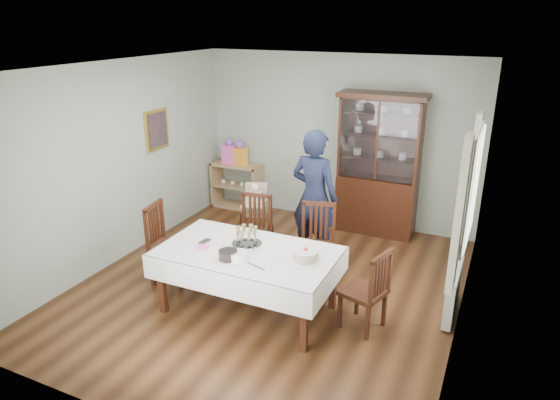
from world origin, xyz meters
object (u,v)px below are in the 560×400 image
Objects in this scene: dining_table at (248,280)px; china_cabinet at (379,163)px; gift_bag_pink at (229,152)px; sideboard at (237,186)px; chair_end_left at (171,258)px; birthday_cake at (306,255)px; chair_far_right at (316,259)px; high_chair at (256,222)px; gift_bag_orange at (240,154)px; champagne_tray at (247,239)px; chair_far_left at (253,247)px; woman at (314,197)px; chair_end_right at (364,305)px.

china_cabinet is at bearing 75.48° from dining_table.
sideboard is at bearing 9.38° from gift_bag_pink.
birthday_cake is (1.92, -0.15, 0.51)m from chair_end_left.
high_chair is at bearing 137.98° from chair_far_right.
birthday_cake reaches higher than dining_table.
gift_bag_pink reaches higher than birthday_cake.
chair_far_right is 2.92m from gift_bag_orange.
gift_bag_pink reaches higher than high_chair.
china_cabinet is at bearing 73.22° from champagne_tray.
birthday_cake is 3.65m from gift_bag_orange.
chair_end_left is at bearing -80.48° from gift_bag_orange.
gift_bag_pink is (-1.81, 2.71, 0.17)m from champagne_tray.
chair_far_left is 3.06× the size of birthday_cake.
chair_far_right is at bearing 123.60° from woman.
chair_end_right is at bearing -77.75° from china_cabinet.
dining_table is 2.23× the size of sideboard.
sideboard is at bearing 166.60° from gift_bag_orange.
woman is (-1.10, 1.30, 0.65)m from chair_end_right.
chair_end_left is (-1.24, 0.21, -0.08)m from dining_table.
chair_far_right reaches higher than chair_far_left.
chair_end_right is 1.82m from woman.
birthday_cake is at bearing -48.93° from sideboard.
woman is (0.66, 0.55, 0.64)m from chair_far_left.
high_chair is (-1.45, -1.28, -0.74)m from china_cabinet.
high_chair is at bearing -30.90° from chair_end_left.
gift_bag_pink reaches higher than chair_end_left.
china_cabinet is at bearing -0.04° from gift_bag_orange.
gift_bag_orange is (-0.97, 1.28, 0.61)m from high_chair.
high_chair is 1.62m from champagne_tray.
chair_end_left is 2.32× the size of gift_bag_pink.
chair_end_left is at bearing 170.51° from dining_table.
birthday_cake is at bearing 4.70° from dining_table.
sideboard is 2.92m from chair_far_right.
sideboard is 0.61m from gift_bag_pink.
chair_end_right is (0.57, -2.62, -0.84)m from china_cabinet.
china_cabinet is 3.39m from chair_end_left.
chair_end_right is 2.42m from high_chair.
gift_bag_orange reaches higher than champagne_tray.
high_chair reaches higher than dining_table.
high_chair is (-0.92, 0.04, -0.55)m from woman.
dining_table is 4.72× the size of gift_bag_orange.
woman is 1.54m from birthday_cake.
chair_far_right is at bearing 57.15° from champagne_tray.
gift_bag_pink is (-2.35, 1.87, 0.70)m from chair_far_right.
birthday_cake is at bearing -92.35° from chair_far_right.
china_cabinet reaches higher than gift_bag_orange.
china_cabinet is at bearing -151.74° from chair_end_right.
chair_end_left is at bearing -142.51° from chair_far_left.
gift_bag_pink is (-1.17, 1.28, 0.61)m from high_chair.
champagne_tray is 0.79× the size of gift_bag_pink.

